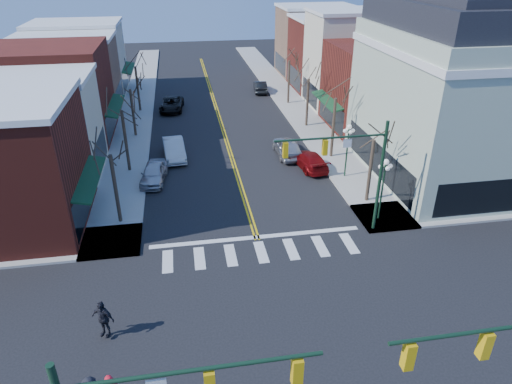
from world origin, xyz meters
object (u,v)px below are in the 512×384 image
car_right_near (310,160)px  pedestrian_dark_a (103,318)px  car_left_near (154,173)px  car_left_mid (174,149)px  lamppost_midblock (348,142)px  car_left_far (172,104)px  car_right_mid (288,147)px  victorian_corner (463,90)px  lamppost_corner (384,179)px  car_right_far (260,87)px

car_right_near → pedestrian_dark_a: 21.64m
car_left_near → car_left_mid: car_left_mid is taller
car_right_near → lamppost_midblock: bearing=127.4°
car_left_far → pedestrian_dark_a: bearing=-89.2°
car_left_near → pedestrian_dark_a: 16.03m
car_left_far → pedestrian_dark_a: size_ratio=2.66×
car_left_mid → car_right_mid: bearing=-11.7°
victorian_corner → lamppost_midblock: bearing=176.6°
victorian_corner → lamppost_corner: 10.89m
car_right_far → pedestrian_dark_a: 42.16m
car_left_far → pedestrian_dark_a: 34.05m
car_left_mid → car_right_far: car_left_mid is taller
lamppost_corner → car_left_far: 29.42m
car_left_far → pedestrian_dark_a: (-3.22, -33.89, 0.40)m
victorian_corner → pedestrian_dark_a: 28.72m
victorian_corner → car_left_near: victorian_corner is taller
car_left_near → car_left_far: 18.03m
victorian_corner → car_right_mid: size_ratio=3.00×
victorian_corner → car_right_mid: 14.19m
car_left_mid → car_right_mid: (9.61, -1.18, 0.02)m
lamppost_corner → pedestrian_dark_a: size_ratio=2.29×
car_right_near → lamppost_corner: bearing=96.9°
car_right_far → lamppost_midblock: bearing=100.0°
car_left_mid → car_left_far: bearing=85.8°
lamppost_midblock → car_left_near: lamppost_midblock is taller
car_left_mid → car_right_far: 22.20m
car_right_far → car_left_mid: bearing=65.9°
lamppost_corner → car_right_near: lamppost_corner is taller
car_right_near → car_right_mid: car_right_mid is taller
car_left_near → victorian_corner: bearing=1.9°
car_left_mid → car_right_near: bearing=-24.8°
lamppost_midblock → pedestrian_dark_a: (-16.34, -14.15, -1.87)m
car_left_mid → pedestrian_dark_a: 20.62m
car_right_near → pedestrian_dark_a: bearing=41.9°
victorian_corner → car_left_near: size_ratio=3.36×
car_left_mid → car_left_far: (-0.11, 13.55, -0.09)m
lamppost_midblock → car_right_far: size_ratio=1.03×
car_right_far → pedestrian_dark_a: (-14.24, -39.68, 0.40)m
car_right_near → car_right_mid: bearing=-74.2°
car_left_far → car_right_near: (10.90, -17.50, -0.03)m
lamppost_corner → lamppost_midblock: bearing=90.0°
car_left_far → car_right_mid: car_right_mid is taller
car_left_near → car_right_near: bearing=9.7°
car_left_near → car_right_mid: car_right_mid is taller
lamppost_midblock → car_left_near: 14.88m
car_right_mid → car_right_far: car_right_mid is taller
lamppost_midblock → car_right_far: 25.72m
lamppost_midblock → car_left_mid: size_ratio=0.91×
car_right_mid → car_right_near: bearing=112.6°
car_left_far → lamppost_midblock: bearing=-50.2°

